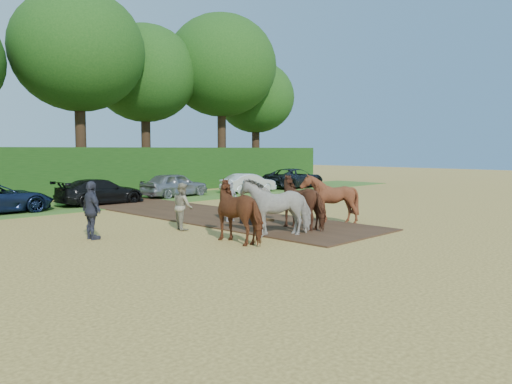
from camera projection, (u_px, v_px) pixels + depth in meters
The scene contains 9 objects.
ground at pixel (304, 239), 16.15m from camera, with size 120.00×120.00×0.00m, color gold.
earth_strip at pixel (203, 214), 22.11m from camera, with size 4.50×17.00×0.05m, color #472D1C.
grass_verge at pixel (95, 204), 25.96m from camera, with size 50.00×5.00×0.03m, color #38601E.
hedgerow at pixel (57, 173), 28.98m from camera, with size 46.00×1.60×3.00m, color #14380F.
spectator_near at pixel (183, 206), 17.88m from camera, with size 0.82×0.64×1.69m, color tan.
spectator_far at pixel (92, 210), 15.92m from camera, with size 1.10×0.46×1.88m, color #2A2B38.
plough_team at pixel (289, 204), 17.45m from camera, with size 6.37×4.66×1.95m.
parked_cars at pixel (120, 190), 26.79m from camera, with size 36.06×3.12×1.48m.
treeline at pixel (1, 46), 29.37m from camera, with size 48.70×10.60×14.21m.
Camera 1 is at (-12.44, -10.12, 2.90)m, focal length 35.00 mm.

